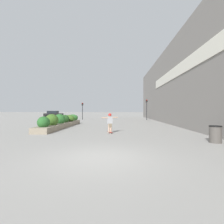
% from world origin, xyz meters
% --- Properties ---
extents(ground_plane, '(300.00, 300.00, 0.00)m').
position_xyz_m(ground_plane, '(0.00, 0.00, 0.00)').
color(ground_plane, gray).
extents(building_wall_right, '(0.67, 43.66, 9.87)m').
position_xyz_m(building_wall_right, '(7.15, 15.88, 4.94)').
color(building_wall_right, gray).
rests_on(building_wall_right, ground_plane).
extents(planter_box, '(1.38, 10.53, 1.39)m').
position_xyz_m(planter_box, '(-5.11, 11.32, 0.54)').
color(planter_box, gray).
rests_on(planter_box, ground_plane).
extents(skateboard, '(0.48, 0.69, 0.09)m').
position_xyz_m(skateboard, '(0.02, 6.74, 0.07)').
color(skateboard, maroon).
rests_on(skateboard, ground_plane).
extents(skateboarder, '(1.21, 0.70, 1.42)m').
position_xyz_m(skateboarder, '(0.02, 6.74, 0.95)').
color(skateboarder, tan).
rests_on(skateboarder, skateboard).
extents(trash_bin, '(0.64, 0.64, 0.92)m').
position_xyz_m(trash_bin, '(5.84, 3.15, 0.46)').
color(trash_bin, '#514C47').
rests_on(trash_bin, ground_plane).
extents(car_leftmost, '(4.75, 1.85, 1.53)m').
position_xyz_m(car_leftmost, '(15.73, 28.23, 0.81)').
color(car_leftmost, '#BCBCC1').
rests_on(car_leftmost, ground_plane).
extents(car_center_left, '(3.96, 1.89, 1.58)m').
position_xyz_m(car_center_left, '(-13.99, 32.27, 0.83)').
color(car_center_left, black).
rests_on(car_center_left, ground_plane).
extents(traffic_light_left, '(0.28, 0.30, 3.08)m').
position_xyz_m(traffic_light_left, '(-5.98, 25.41, 2.13)').
color(traffic_light_left, black).
rests_on(traffic_light_left, ground_plane).
extents(traffic_light_right, '(0.28, 0.30, 3.60)m').
position_xyz_m(traffic_light_right, '(5.64, 24.82, 2.45)').
color(traffic_light_right, black).
rests_on(traffic_light_right, ground_plane).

